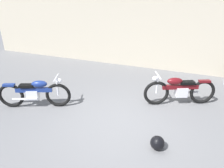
# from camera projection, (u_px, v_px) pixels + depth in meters

# --- Properties ---
(ground_plane) EXTENTS (40.00, 40.00, 0.00)m
(ground_plane) POSITION_uv_depth(u_px,v_px,m) (121.00, 125.00, 4.85)
(ground_plane) COLOR slate
(building_wall) EXTENTS (18.00, 0.30, 3.47)m
(building_wall) POSITION_uv_depth(u_px,v_px,m) (160.00, 28.00, 8.10)
(building_wall) COLOR #B2A893
(building_wall) RESTS_ON ground_plane
(helmet) EXTENTS (0.30, 0.30, 0.30)m
(helmet) POSITION_uv_depth(u_px,v_px,m) (157.00, 143.00, 4.04)
(helmet) COLOR black
(helmet) RESTS_ON ground_plane
(motorcycle_blue) EXTENTS (1.89, 0.98, 0.91)m
(motorcycle_blue) POSITION_uv_depth(u_px,v_px,m) (35.00, 93.00, 5.50)
(motorcycle_blue) COLOR black
(motorcycle_blue) RESTS_ON ground_plane
(motorcycle_maroon) EXTENTS (1.93, 1.04, 0.94)m
(motorcycle_maroon) POSITION_uv_depth(u_px,v_px,m) (179.00, 90.00, 5.65)
(motorcycle_maroon) COLOR black
(motorcycle_maroon) RESTS_ON ground_plane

